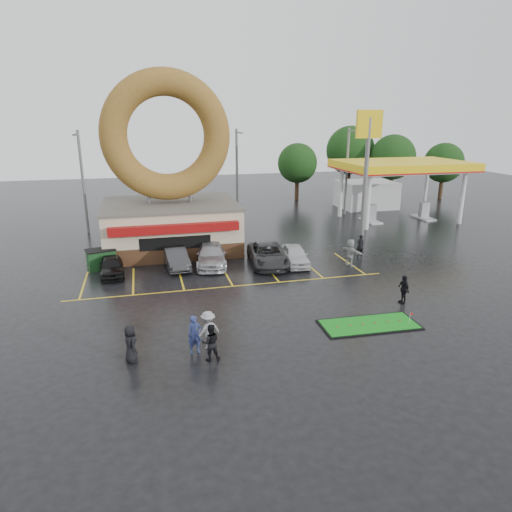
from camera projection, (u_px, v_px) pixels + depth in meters
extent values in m
plane|color=black|center=(245.00, 308.00, 25.07)|extent=(120.00, 120.00, 0.00)
cube|color=#472B19|center=(172.00, 241.00, 36.25)|extent=(10.00, 8.00, 1.20)
cube|color=beige|center=(171.00, 219.00, 35.74)|extent=(10.00, 8.00, 2.30)
cube|color=#59544C|center=(170.00, 204.00, 35.37)|extent=(10.20, 8.20, 0.20)
cube|color=maroon|center=(175.00, 229.00, 31.68)|extent=(9.00, 0.60, 0.60)
cylinder|color=slate|center=(148.00, 196.00, 34.80)|extent=(0.30, 0.30, 1.20)
cylinder|color=slate|center=(190.00, 194.00, 35.54)|extent=(0.30, 0.30, 1.20)
torus|color=brown|center=(166.00, 136.00, 33.88)|extent=(9.60, 2.00, 9.60)
cylinder|color=silver|center=(368.00, 203.00, 41.76)|extent=(0.40, 0.40, 5.00)
cylinder|color=silver|center=(462.00, 198.00, 44.09)|extent=(0.40, 0.40, 5.00)
cylinder|color=silver|center=(341.00, 193.00, 47.32)|extent=(0.40, 0.40, 5.00)
cylinder|color=silver|center=(426.00, 189.00, 49.66)|extent=(0.40, 0.40, 5.00)
cube|color=silver|center=(402.00, 168.00, 44.90)|extent=(12.00, 8.00, 0.50)
cube|color=yellow|center=(402.00, 165.00, 44.82)|extent=(12.30, 8.30, 0.70)
cube|color=#99999E|center=(371.00, 213.00, 45.47)|extent=(0.90, 0.60, 1.60)
cube|color=#99999E|center=(424.00, 210.00, 46.87)|extent=(0.90, 0.60, 1.60)
cube|color=silver|center=(366.00, 194.00, 52.49)|extent=(6.00, 5.00, 3.00)
cylinder|color=slate|center=(365.00, 180.00, 37.78)|extent=(0.36, 0.36, 10.00)
cube|color=yellow|center=(369.00, 124.00, 36.46)|extent=(2.20, 0.30, 2.20)
cylinder|color=slate|center=(83.00, 183.00, 39.97)|extent=(0.24, 0.24, 9.00)
cylinder|color=slate|center=(76.00, 134.00, 37.81)|extent=(0.12, 2.00, 0.12)
cube|color=slate|center=(75.00, 135.00, 36.90)|extent=(0.40, 0.18, 0.12)
cylinder|color=slate|center=(237.00, 177.00, 44.17)|extent=(0.24, 0.24, 9.00)
cylinder|color=slate|center=(239.00, 132.00, 42.01)|extent=(0.12, 2.00, 0.12)
cube|color=slate|center=(241.00, 133.00, 41.10)|extent=(0.40, 0.18, 0.12)
cylinder|color=slate|center=(347.00, 172.00, 47.90)|extent=(0.24, 0.24, 9.00)
cylinder|color=slate|center=(353.00, 131.00, 45.74)|extent=(0.12, 2.00, 0.12)
cube|color=slate|center=(358.00, 132.00, 44.83)|extent=(0.40, 0.18, 0.12)
cylinder|color=#332114|center=(390.00, 187.00, 58.55)|extent=(0.50, 0.50, 2.88)
sphere|color=black|center=(393.00, 157.00, 57.45)|extent=(5.60, 5.60, 5.60)
cylinder|color=#332114|center=(441.00, 189.00, 58.15)|extent=(0.50, 0.50, 2.52)
sphere|color=black|center=(444.00, 163.00, 57.19)|extent=(4.90, 4.90, 4.90)
cylinder|color=#332114|center=(348.00, 182.00, 61.27)|extent=(0.50, 0.50, 3.24)
sphere|color=black|center=(350.00, 150.00, 60.03)|extent=(6.30, 6.30, 6.30)
cylinder|color=#332114|center=(297.00, 189.00, 57.65)|extent=(0.50, 0.50, 2.52)
sphere|color=black|center=(297.00, 163.00, 56.69)|extent=(4.90, 4.90, 4.90)
imported|color=black|center=(111.00, 266.00, 30.04)|extent=(1.77, 3.84, 1.28)
imported|color=#2C2B2E|center=(176.00, 258.00, 31.57)|extent=(1.80, 4.25, 1.36)
imported|color=#9D9EA2|center=(211.00, 255.00, 32.13)|extent=(2.72, 5.27, 1.46)
imported|color=#2B2C2E|center=(268.00, 255.00, 32.10)|extent=(3.04, 5.57, 1.48)
imported|color=silver|center=(295.00, 255.00, 32.20)|extent=(2.10, 4.21, 1.38)
imported|color=navy|center=(195.00, 335.00, 20.03)|extent=(0.71, 0.53, 1.75)
imported|color=black|center=(210.00, 342.00, 19.45)|extent=(0.83, 0.66, 1.66)
imported|color=gray|center=(208.00, 330.00, 20.44)|extent=(1.32, 1.07, 1.78)
imported|color=black|center=(130.00, 344.00, 19.30)|extent=(0.81, 0.96, 1.67)
imported|color=black|center=(404.00, 289.00, 25.48)|extent=(0.41, 0.96, 1.64)
imported|color=#969699|center=(350.00, 253.00, 31.84)|extent=(1.18, 1.88, 1.94)
imported|color=black|center=(360.00, 245.00, 34.12)|extent=(0.62, 0.42, 1.66)
cube|color=#1B471F|center=(101.00, 260.00, 31.34)|extent=(2.04, 1.61, 1.30)
cube|color=black|center=(369.00, 325.00, 22.94)|extent=(5.02, 2.30, 0.06)
cube|color=#16841C|center=(369.00, 324.00, 22.93)|extent=(4.79, 2.07, 0.03)
cylinder|color=silver|center=(410.00, 318.00, 22.94)|extent=(0.02, 0.02, 0.56)
cube|color=red|center=(411.00, 314.00, 22.89)|extent=(0.14, 0.01, 0.10)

